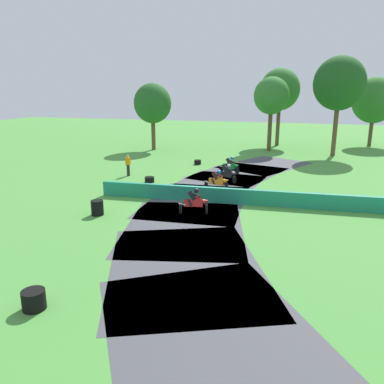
{
  "coord_description": "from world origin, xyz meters",
  "views": [
    {
      "loc": [
        6.1,
        -21.01,
        6.39
      ],
      "look_at": [
        0.15,
        -1.28,
        0.9
      ],
      "focal_mm": 35.66,
      "sensor_mm": 36.0,
      "label": 1
    }
  ],
  "objects_px": {
    "motorcycle_trailing_orange": "(218,181)",
    "tire_stack_mid_a": "(149,180)",
    "track_marshal": "(128,165)",
    "tire_stack_near": "(198,162)",
    "tire_stack_far": "(34,300)",
    "motorcycle_chase_black": "(227,174)",
    "motorcycle_fourth_red": "(195,202)",
    "motorcycle_lead_green": "(230,166)",
    "tire_stack_mid_b": "(97,208)"
  },
  "relations": [
    {
      "from": "tire_stack_near",
      "to": "track_marshal",
      "type": "height_order",
      "value": "track_marshal"
    },
    {
      "from": "motorcycle_trailing_orange",
      "to": "tire_stack_mid_a",
      "type": "xyz_separation_m",
      "value": [
        -5.21,
        0.84,
        -0.46
      ]
    },
    {
      "from": "tire_stack_mid_a",
      "to": "tire_stack_mid_b",
      "type": "height_order",
      "value": "tire_stack_mid_b"
    },
    {
      "from": "tire_stack_mid_b",
      "to": "motorcycle_fourth_red",
      "type": "bearing_deg",
      "value": 20.02
    },
    {
      "from": "motorcycle_trailing_orange",
      "to": "tire_stack_mid_b",
      "type": "xyz_separation_m",
      "value": [
        -4.92,
        -6.88,
        -0.26
      ]
    },
    {
      "from": "tire_stack_far",
      "to": "tire_stack_mid_a",
      "type": "bearing_deg",
      "value": 100.87
    },
    {
      "from": "tire_stack_near",
      "to": "tire_stack_far",
      "type": "height_order",
      "value": "tire_stack_far"
    },
    {
      "from": "tire_stack_mid_a",
      "to": "tire_stack_mid_b",
      "type": "xyz_separation_m",
      "value": [
        0.29,
        -7.72,
        0.2
      ]
    },
    {
      "from": "tire_stack_mid_a",
      "to": "tire_stack_far",
      "type": "bearing_deg",
      "value": -79.13
    },
    {
      "from": "tire_stack_mid_a",
      "to": "tire_stack_mid_b",
      "type": "bearing_deg",
      "value": -87.84
    },
    {
      "from": "motorcycle_chase_black",
      "to": "motorcycle_lead_green",
      "type": "bearing_deg",
      "value": 96.32
    },
    {
      "from": "tire_stack_mid_b",
      "to": "tire_stack_far",
      "type": "xyz_separation_m",
      "value": [
        2.83,
        -8.55,
        -0.1
      ]
    },
    {
      "from": "motorcycle_lead_green",
      "to": "motorcycle_fourth_red",
      "type": "bearing_deg",
      "value": -89.18
    },
    {
      "from": "motorcycle_trailing_orange",
      "to": "track_marshal",
      "type": "relative_size",
      "value": 1.04
    },
    {
      "from": "motorcycle_chase_black",
      "to": "tire_stack_mid_a",
      "type": "xyz_separation_m",
      "value": [
        -5.34,
        -1.58,
        -0.43
      ]
    },
    {
      "from": "track_marshal",
      "to": "motorcycle_trailing_orange",
      "type": "bearing_deg",
      "value": -17.38
    },
    {
      "from": "tire_stack_mid_b",
      "to": "track_marshal",
      "type": "bearing_deg",
      "value": 106.31
    },
    {
      "from": "motorcycle_fourth_red",
      "to": "track_marshal",
      "type": "distance_m",
      "value": 10.67
    },
    {
      "from": "motorcycle_chase_black",
      "to": "motorcycle_trailing_orange",
      "type": "relative_size",
      "value": 1.01
    },
    {
      "from": "tire_stack_near",
      "to": "motorcycle_lead_green",
      "type": "bearing_deg",
      "value": -40.81
    },
    {
      "from": "motorcycle_lead_green",
      "to": "tire_stack_mid_b",
      "type": "bearing_deg",
      "value": -111.06
    },
    {
      "from": "motorcycle_trailing_orange",
      "to": "track_marshal",
      "type": "distance_m",
      "value": 8.0
    },
    {
      "from": "motorcycle_chase_black",
      "to": "tire_stack_near",
      "type": "relative_size",
      "value": 2.82
    },
    {
      "from": "motorcycle_lead_green",
      "to": "tire_stack_mid_a",
      "type": "xyz_separation_m",
      "value": [
        -5.01,
        -4.53,
        -0.46
      ]
    },
    {
      "from": "tire_stack_mid_a",
      "to": "motorcycle_trailing_orange",
      "type": "bearing_deg",
      "value": -9.13
    },
    {
      "from": "motorcycle_chase_black",
      "to": "tire_stack_mid_a",
      "type": "height_order",
      "value": "motorcycle_chase_black"
    },
    {
      "from": "track_marshal",
      "to": "tire_stack_near",
      "type": "bearing_deg",
      "value": 57.64
    },
    {
      "from": "motorcycle_chase_black",
      "to": "tire_stack_mid_a",
      "type": "bearing_deg",
      "value": -163.55
    },
    {
      "from": "track_marshal",
      "to": "motorcycle_fourth_red",
      "type": "bearing_deg",
      "value": -44.69
    },
    {
      "from": "motorcycle_lead_green",
      "to": "tire_stack_mid_a",
      "type": "height_order",
      "value": "motorcycle_lead_green"
    },
    {
      "from": "motorcycle_lead_green",
      "to": "tire_stack_near",
      "type": "height_order",
      "value": "motorcycle_lead_green"
    },
    {
      "from": "tire_stack_near",
      "to": "tire_stack_mid_b",
      "type": "distance_m",
      "value": 15.39
    },
    {
      "from": "tire_stack_far",
      "to": "track_marshal",
      "type": "distance_m",
      "value": 18.68
    },
    {
      "from": "motorcycle_fourth_red",
      "to": "tire_stack_near",
      "type": "distance_m",
      "value": 14.09
    },
    {
      "from": "motorcycle_trailing_orange",
      "to": "track_marshal",
      "type": "height_order",
      "value": "track_marshal"
    },
    {
      "from": "motorcycle_chase_black",
      "to": "motorcycle_fourth_red",
      "type": "xyz_separation_m",
      "value": [
        -0.18,
        -7.52,
        0.01
      ]
    },
    {
      "from": "tire_stack_near",
      "to": "tire_stack_mid_a",
      "type": "height_order",
      "value": "same"
    },
    {
      "from": "motorcycle_lead_green",
      "to": "track_marshal",
      "type": "relative_size",
      "value": 1.05
    },
    {
      "from": "motorcycle_trailing_orange",
      "to": "tire_stack_near",
      "type": "relative_size",
      "value": 2.79
    },
    {
      "from": "motorcycle_trailing_orange",
      "to": "tire_stack_near",
      "type": "distance_m",
      "value": 9.28
    },
    {
      "from": "motorcycle_lead_green",
      "to": "motorcycle_chase_black",
      "type": "relative_size",
      "value": 1.0
    },
    {
      "from": "motorcycle_lead_green",
      "to": "tire_stack_far",
      "type": "xyz_separation_m",
      "value": [
        -1.89,
        -20.81,
        -0.36
      ]
    },
    {
      "from": "motorcycle_chase_black",
      "to": "motorcycle_trailing_orange",
      "type": "bearing_deg",
      "value": -92.95
    },
    {
      "from": "motorcycle_trailing_orange",
      "to": "tire_stack_mid_a",
      "type": "relative_size",
      "value": 2.52
    },
    {
      "from": "motorcycle_lead_green",
      "to": "motorcycle_fourth_red",
      "type": "height_order",
      "value": "motorcycle_lead_green"
    },
    {
      "from": "motorcycle_lead_green",
      "to": "motorcycle_chase_black",
      "type": "height_order",
      "value": "motorcycle_lead_green"
    },
    {
      "from": "motorcycle_chase_black",
      "to": "track_marshal",
      "type": "relative_size",
      "value": 1.05
    },
    {
      "from": "tire_stack_mid_a",
      "to": "tire_stack_far",
      "type": "relative_size",
      "value": 0.95
    },
    {
      "from": "motorcycle_lead_green",
      "to": "motorcycle_trailing_orange",
      "type": "distance_m",
      "value": 5.37
    },
    {
      "from": "tire_stack_mid_b",
      "to": "motorcycle_lead_green",
      "type": "bearing_deg",
      "value": 68.94
    }
  ]
}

